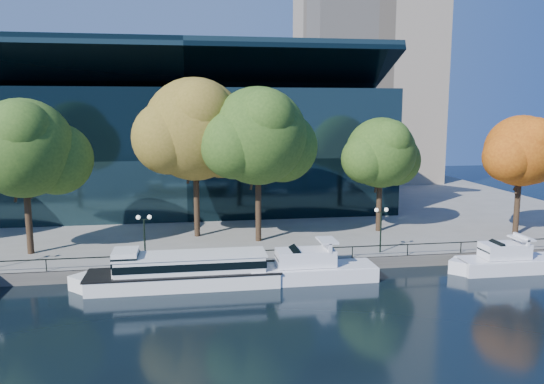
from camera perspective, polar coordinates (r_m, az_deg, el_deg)
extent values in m
plane|color=black|center=(41.75, -3.43, -10.17)|extent=(160.00, 160.00, 0.00)
cube|color=slate|center=(77.00, -6.06, -0.94)|extent=(90.00, 67.00, 1.00)
cube|color=#47443F|center=(44.48, -3.82, -8.28)|extent=(90.00, 0.25, 1.00)
cube|color=black|center=(44.27, -3.87, -6.42)|extent=(88.20, 0.08, 0.08)
cube|color=black|center=(44.40, -3.86, -7.04)|extent=(0.07, 0.07, 0.90)
cube|color=black|center=(71.51, -9.18, 4.29)|extent=(50.00, 24.00, 16.00)
cube|color=black|center=(67.39, -9.40, 12.10)|extent=(50.00, 17.14, 7.86)
cube|color=tan|center=(101.23, 10.06, 19.54)|extent=(22.00, 22.00, 65.00)
cube|color=white|center=(42.29, -9.39, -9.21)|extent=(14.57, 3.54, 1.14)
cube|color=black|center=(42.11, -9.42, -8.44)|extent=(14.86, 3.61, 0.12)
cube|color=white|center=(43.01, -19.27, -9.29)|extent=(2.93, 2.93, 1.14)
cube|color=white|center=(41.91, -8.72, -7.57)|extent=(11.36, 2.90, 1.25)
cube|color=black|center=(41.90, -8.72, -7.50)|extent=(11.51, 2.97, 0.57)
cube|color=white|center=(41.73, -8.74, -6.68)|extent=(11.66, 3.04, 0.10)
cube|color=white|center=(42.12, -15.45, -7.27)|extent=(1.87, 2.48, 1.87)
cube|color=black|center=(42.06, -15.46, -7.00)|extent=(1.93, 2.55, 0.73)
cube|color=white|center=(43.22, 4.28, -8.68)|extent=(10.32, 2.95, 1.18)
cube|color=white|center=(42.39, -2.62, -9.03)|extent=(2.26, 2.26, 1.18)
cube|color=white|center=(43.04, 4.29, -7.91)|extent=(10.12, 2.89, 0.08)
cube|color=white|center=(42.73, 3.62, -7.03)|extent=(4.65, 2.21, 1.28)
cube|color=black|center=(42.44, 1.84, -6.99)|extent=(2.03, 2.12, 1.61)
cube|color=white|center=(42.89, 5.93, -5.70)|extent=(0.25, 2.30, 0.79)
cube|color=white|center=(42.79, 5.94, -5.19)|extent=(1.38, 2.30, 0.15)
cube|color=white|center=(49.53, 24.07, -7.17)|extent=(8.61, 2.68, 1.15)
cube|color=white|center=(47.37, 19.66, -7.63)|extent=(2.11, 2.11, 1.15)
cube|color=white|center=(49.38, 24.11, -6.51)|extent=(8.44, 2.62, 0.08)
cube|color=white|center=(48.98, 23.74, -5.76)|extent=(3.87, 2.01, 1.24)
cube|color=black|center=(48.37, 22.63, -5.76)|extent=(1.75, 1.93, 1.45)
cube|color=white|center=(49.57, 25.24, -4.61)|extent=(0.24, 2.09, 0.77)
cube|color=white|center=(49.54, 25.25, -4.51)|extent=(1.34, 2.09, 0.14)
cylinder|color=black|center=(51.02, -24.76, -1.97)|extent=(0.56, 0.56, 7.45)
cylinder|color=black|center=(50.65, -24.37, 1.33)|extent=(1.19, 1.79, 3.73)
cylinder|color=black|center=(50.45, -25.49, 0.93)|extent=(1.09, 1.23, 3.33)
sphere|color=#294917|center=(50.34, -25.18, 4.29)|extent=(8.56, 8.56, 8.56)
sphere|color=#294917|center=(51.07, -22.16, 3.32)|extent=(6.42, 6.42, 6.42)
sphere|color=#294917|center=(48.50, -25.36, 5.90)|extent=(5.13, 5.13, 5.13)
cylinder|color=black|center=(53.15, -8.13, -0.22)|extent=(0.56, 0.56, 8.55)
cylinder|color=black|center=(52.94, -7.67, 3.41)|extent=(1.31, 2.01, 4.26)
cylinder|color=black|center=(52.46, -8.64, 3.01)|extent=(1.20, 1.37, 3.81)
sphere|color=brown|center=(52.53, -8.29, 6.69)|extent=(10.04, 10.04, 10.04)
sphere|color=brown|center=(54.19, -5.35, 5.49)|extent=(7.53, 7.53, 7.53)
sphere|color=brown|center=(51.59, -11.06, 5.75)|extent=(7.03, 7.03, 7.03)
sphere|color=brown|center=(50.49, -7.73, 8.61)|extent=(6.02, 6.02, 6.02)
cylinder|color=black|center=(50.78, -1.49, -0.82)|extent=(0.56, 0.56, 8.11)
cylinder|color=black|center=(50.60, -0.97, 2.79)|extent=(1.26, 1.92, 4.05)
cylinder|color=black|center=(50.02, -1.91, 2.38)|extent=(1.16, 1.31, 3.62)
sphere|color=#294917|center=(50.10, -1.51, 6.05)|extent=(9.25, 9.25, 9.25)
sphere|color=#294917|center=(51.93, 1.09, 4.88)|extent=(6.94, 6.94, 6.94)
sphere|color=#294917|center=(48.98, -4.06, 5.15)|extent=(6.47, 6.47, 6.47)
sphere|color=#294917|center=(48.28, -0.69, 7.87)|extent=(5.55, 5.55, 5.55)
cylinder|color=black|center=(56.27, 11.46, -0.83)|extent=(0.56, 0.56, 6.56)
cylinder|color=black|center=(56.26, 11.95, 1.80)|extent=(1.09, 1.62, 3.29)
cylinder|color=black|center=(55.51, 11.26, 1.49)|extent=(1.00, 1.12, 2.94)
sphere|color=#294917|center=(55.67, 11.62, 4.16)|extent=(7.21, 7.21, 7.21)
sphere|color=#294917|center=(57.47, 13.07, 3.36)|extent=(5.41, 5.41, 5.41)
sphere|color=#294917|center=(54.43, 10.08, 3.53)|extent=(5.05, 5.05, 5.05)
sphere|color=#294917|center=(54.36, 12.55, 5.36)|extent=(4.33, 4.33, 4.33)
cylinder|color=black|center=(58.82, 24.89, -0.94)|extent=(0.56, 0.56, 6.83)
cylinder|color=black|center=(58.91, 25.36, 1.68)|extent=(1.12, 1.67, 3.42)
cylinder|color=black|center=(58.02, 24.88, 1.37)|extent=(1.03, 1.16, 3.06)
sphere|color=#93340B|center=(58.24, 25.22, 4.03)|extent=(7.06, 7.06, 7.06)
sphere|color=#93340B|center=(60.28, 26.13, 3.27)|extent=(5.30, 5.30, 5.30)
sphere|color=#93340B|center=(56.72, 24.10, 3.46)|extent=(4.94, 4.94, 4.94)
sphere|color=#93340B|center=(57.21, 26.39, 5.12)|extent=(4.24, 4.24, 4.24)
cylinder|color=black|center=(45.27, -13.53, -5.19)|extent=(0.14, 0.14, 3.60)
cube|color=black|center=(44.86, -13.62, -2.90)|extent=(0.90, 0.06, 0.06)
sphere|color=white|center=(44.86, -14.20, -2.66)|extent=(0.36, 0.36, 0.36)
sphere|color=white|center=(44.78, -13.05, -2.64)|extent=(0.36, 0.36, 0.36)
cylinder|color=black|center=(48.08, 11.61, -4.30)|extent=(0.14, 0.14, 3.60)
cube|color=black|center=(47.70, 11.68, -2.13)|extent=(0.90, 0.06, 0.06)
sphere|color=white|center=(47.51, 11.18, -1.91)|extent=(0.36, 0.36, 0.36)
sphere|color=white|center=(47.82, 12.19, -1.88)|extent=(0.36, 0.36, 0.36)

